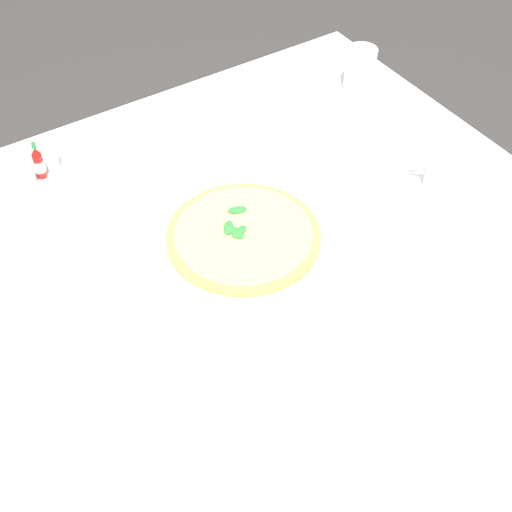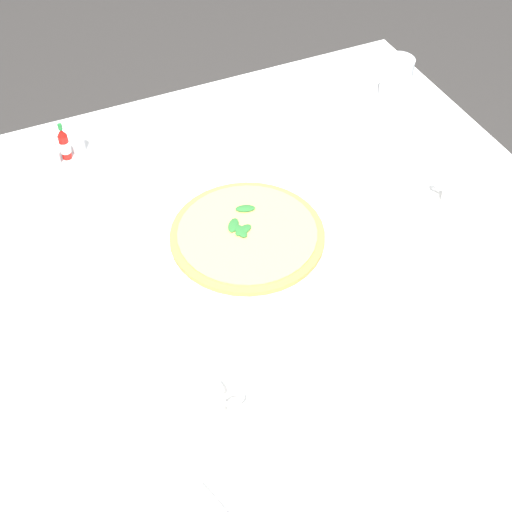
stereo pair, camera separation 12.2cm
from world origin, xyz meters
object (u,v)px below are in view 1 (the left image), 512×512
Objects in this scene: hot_sauce_bottle at (39,163)px; pepper_shaker at (28,174)px; pizza_plate at (244,241)px; pizza at (243,236)px; coffee_cup_back_corner at (444,179)px; water_glass_far_left at (360,74)px; coffee_cup_left_edge at (231,413)px; menu_card at (340,116)px; salt_shaker at (51,159)px.

pepper_shaker is at bearing -160.35° from hot_sauce_bottle.
pizza_plate is 1.19× the size of pizza.
hot_sauce_bottle is at bearing 144.08° from coffee_cup_back_corner.
water_glass_far_left reaches higher than pizza.
coffee_cup_back_corner reaches higher than pepper_shaker.
coffee_cup_left_edge is 1.59× the size of hot_sauce_bottle.
menu_card is (-0.04, 0.27, -0.00)m from coffee_cup_back_corner.
salt_shaker and pepper_shaker have the same top height.
pepper_shaker reaches higher than pizza_plate.
pizza is at bearing -150.39° from water_glass_far_left.
salt_shaker is at bearing 90.06° from coffee_cup_left_edge.
pizza is 0.36m from coffee_cup_left_edge.
coffee_cup_left_edge is 1.48× the size of menu_card.
water_glass_far_left reaches higher than hot_sauce_bottle.
pizza is at bearing -163.78° from menu_card.
hot_sauce_bottle is (-0.24, 0.38, 0.02)m from pizza_plate.
pepper_shaker is 0.65m from menu_card.
pizza reaches higher than pizza_plate.
pizza is 4.92× the size of salt_shaker.
water_glass_far_left is at bearing -8.70° from hot_sauce_bottle.
salt_shaker reaches higher than pizza.
pepper_shaker is at bearing 152.38° from menu_card.
coffee_cup_left_edge is at bearing -124.85° from pizza.
water_glass_far_left is at bearing 78.35° from coffee_cup_back_corner.
menu_card reaches higher than pepper_shaker.
menu_card is (0.56, -0.20, 0.00)m from salt_shaker.
pizza is 0.44m from salt_shaker.
coffee_cup_left_edge is at bearing -85.12° from pepper_shaker.
hot_sauce_bottle reaches higher than coffee_cup_left_edge.
coffee_cup_left_edge is 0.89m from water_glass_far_left.
pepper_shaker reaches higher than pizza.
menu_card is at bearing 99.24° from coffee_cup_back_corner.
pizza is at bearing -61.85° from salt_shaker.
salt_shaker is (-0.61, 0.47, -0.01)m from coffee_cup_back_corner.
pizza is 3.11× the size of menu_card.
water_glass_far_left reaches higher than coffee_cup_back_corner.
water_glass_far_left is 1.95× the size of pepper_shaker.
hot_sauce_bottle is 0.03m from salt_shaker.
salt_shaker is at bearing 149.04° from menu_card.
menu_card is at bearing -17.93° from hot_sauce_bottle.
coffee_cup_left_edge is 0.67m from pepper_shaker.
menu_card is at bearing 40.57° from coffee_cup_left_edge.
pizza_plate is 0.36m from coffee_cup_left_edge.
pizza_plate is 3.71× the size of menu_card.
hot_sauce_bottle is (-0.24, 0.38, 0.01)m from pizza.
coffee_cup_back_corner is (0.40, -0.08, 0.02)m from pizza_plate.
pizza_plate is 2.51× the size of coffee_cup_left_edge.
coffee_cup_back_corner is 0.99× the size of coffee_cup_left_edge.
coffee_cup_back_corner is 2.31× the size of pepper_shaker.
hot_sauce_bottle is (-0.71, 0.11, -0.02)m from water_glass_far_left.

